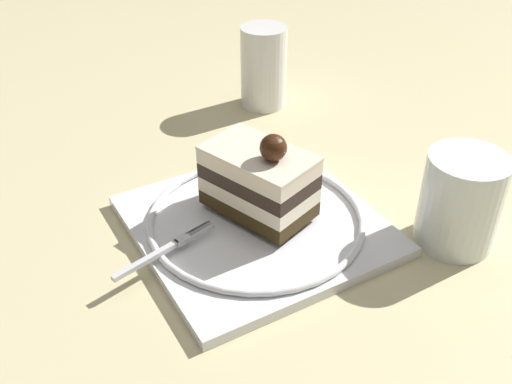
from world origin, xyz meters
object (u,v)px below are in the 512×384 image
(dessert_plate, at_px, (256,223))
(fork, at_px, (168,248))
(cake_slice, at_px, (259,180))
(drink_glass_far, at_px, (459,205))
(drink_glass_near, at_px, (264,72))

(dessert_plate, xyz_separation_m, fork, (0.10, 0.03, 0.01))
(cake_slice, relative_size, drink_glass_far, 1.31)
(drink_glass_near, bearing_deg, dessert_plate, 70.04)
(fork, bearing_deg, drink_glass_near, -123.14)
(fork, height_order, drink_glass_near, drink_glass_near)
(fork, bearing_deg, drink_glass_far, 169.70)
(cake_slice, relative_size, fork, 1.20)
(cake_slice, height_order, drink_glass_near, same)
(dessert_plate, bearing_deg, drink_glass_near, -109.96)
(dessert_plate, distance_m, drink_glass_near, 0.30)
(drink_glass_near, bearing_deg, fork, 56.86)
(cake_slice, height_order, fork, cake_slice)
(drink_glass_near, bearing_deg, drink_glass_far, 103.53)
(dessert_plate, height_order, drink_glass_near, drink_glass_near)
(fork, height_order, drink_glass_far, drink_glass_far)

